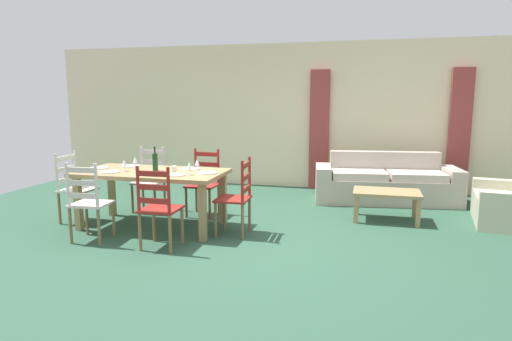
% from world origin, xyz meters
% --- Properties ---
extents(ground_plane, '(9.60, 9.60, 0.02)m').
position_xyz_m(ground_plane, '(0.00, 0.00, -0.01)').
color(ground_plane, '#2C503C').
extents(wall_far, '(9.60, 0.16, 2.70)m').
position_xyz_m(wall_far, '(0.00, 3.30, 1.35)').
color(wall_far, beige).
rests_on(wall_far, ground_plane).
extents(curtain_panel_left, '(0.35, 0.08, 2.20)m').
position_xyz_m(curtain_panel_left, '(0.60, 3.16, 1.10)').
color(curtain_panel_left, '#953A36').
rests_on(curtain_panel_left, ground_plane).
extents(curtain_panel_right, '(0.35, 0.08, 2.20)m').
position_xyz_m(curtain_panel_right, '(3.00, 3.16, 1.10)').
color(curtain_panel_right, '#953A36').
rests_on(curtain_panel_right, ground_plane).
extents(dining_table, '(1.90, 0.96, 0.75)m').
position_xyz_m(dining_table, '(-1.23, 0.12, 0.66)').
color(dining_table, '#A08254').
rests_on(dining_table, ground_plane).
extents(dining_chair_near_left, '(0.45, 0.43, 0.96)m').
position_xyz_m(dining_chair_near_left, '(-1.66, -0.61, 0.48)').
color(dining_chair_near_left, beige).
rests_on(dining_chair_near_left, ground_plane).
extents(dining_chair_near_right, '(0.43, 0.41, 0.96)m').
position_xyz_m(dining_chair_near_right, '(-0.75, -0.64, 0.48)').
color(dining_chair_near_right, maroon).
rests_on(dining_chair_near_right, ground_plane).
extents(dining_chair_far_left, '(0.43, 0.41, 0.96)m').
position_xyz_m(dining_chair_far_left, '(-1.68, 0.90, 0.48)').
color(dining_chair_far_left, beige).
rests_on(dining_chair_far_left, ground_plane).
extents(dining_chair_far_right, '(0.44, 0.42, 0.96)m').
position_xyz_m(dining_chair_far_right, '(-0.79, 0.86, 0.48)').
color(dining_chair_far_right, maroon).
rests_on(dining_chair_far_right, ground_plane).
extents(dining_chair_head_west, '(0.42, 0.44, 0.96)m').
position_xyz_m(dining_chair_head_west, '(-2.38, 0.09, 0.48)').
color(dining_chair_head_west, silver).
rests_on(dining_chair_head_west, ground_plane).
extents(dining_chair_head_east, '(0.41, 0.43, 0.96)m').
position_xyz_m(dining_chair_head_east, '(-0.06, 0.10, 0.48)').
color(dining_chair_head_east, maroon).
rests_on(dining_chair_head_east, ground_plane).
extents(dinner_plate_near_left, '(0.24, 0.24, 0.02)m').
position_xyz_m(dinner_plate_near_left, '(-1.68, -0.13, 0.76)').
color(dinner_plate_near_left, white).
rests_on(dinner_plate_near_left, dining_table).
extents(fork_near_left, '(0.02, 0.17, 0.01)m').
position_xyz_m(fork_near_left, '(-1.83, -0.13, 0.75)').
color(fork_near_left, silver).
rests_on(fork_near_left, dining_table).
extents(dinner_plate_near_right, '(0.24, 0.24, 0.02)m').
position_xyz_m(dinner_plate_near_right, '(-0.78, -0.13, 0.76)').
color(dinner_plate_near_right, white).
rests_on(dinner_plate_near_right, dining_table).
extents(fork_near_right, '(0.03, 0.17, 0.01)m').
position_xyz_m(fork_near_right, '(-0.93, -0.13, 0.75)').
color(fork_near_right, silver).
rests_on(fork_near_right, dining_table).
extents(dinner_plate_far_left, '(0.24, 0.24, 0.02)m').
position_xyz_m(dinner_plate_far_left, '(-1.68, 0.37, 0.76)').
color(dinner_plate_far_left, white).
rests_on(dinner_plate_far_left, dining_table).
extents(fork_far_left, '(0.03, 0.17, 0.01)m').
position_xyz_m(fork_far_left, '(-1.83, 0.37, 0.75)').
color(fork_far_left, silver).
rests_on(fork_far_left, dining_table).
extents(dinner_plate_far_right, '(0.24, 0.24, 0.02)m').
position_xyz_m(dinner_plate_far_right, '(-0.78, 0.37, 0.76)').
color(dinner_plate_far_right, white).
rests_on(dinner_plate_far_right, dining_table).
extents(fork_far_right, '(0.02, 0.17, 0.01)m').
position_xyz_m(fork_far_right, '(-0.93, 0.37, 0.75)').
color(fork_far_right, silver).
rests_on(fork_far_right, dining_table).
extents(dinner_plate_head_west, '(0.24, 0.24, 0.02)m').
position_xyz_m(dinner_plate_head_west, '(-2.01, 0.12, 0.76)').
color(dinner_plate_head_west, white).
rests_on(dinner_plate_head_west, dining_table).
extents(fork_head_west, '(0.03, 0.17, 0.01)m').
position_xyz_m(fork_head_west, '(-2.16, 0.12, 0.75)').
color(fork_head_west, silver).
rests_on(fork_head_west, dining_table).
extents(dinner_plate_head_east, '(0.24, 0.24, 0.02)m').
position_xyz_m(dinner_plate_head_east, '(-0.45, 0.12, 0.76)').
color(dinner_plate_head_east, white).
rests_on(dinner_plate_head_east, dining_table).
extents(fork_head_east, '(0.02, 0.17, 0.01)m').
position_xyz_m(fork_head_east, '(-0.60, 0.12, 0.75)').
color(fork_head_east, silver).
rests_on(fork_head_east, dining_table).
extents(wine_bottle, '(0.07, 0.07, 0.32)m').
position_xyz_m(wine_bottle, '(-1.19, 0.17, 0.87)').
color(wine_bottle, '#143819').
rests_on(wine_bottle, dining_table).
extents(wine_glass_near_left, '(0.06, 0.06, 0.16)m').
position_xyz_m(wine_glass_near_left, '(-1.54, -0.01, 0.86)').
color(wine_glass_near_left, white).
rests_on(wine_glass_near_left, dining_table).
extents(wine_glass_near_right, '(0.06, 0.06, 0.16)m').
position_xyz_m(wine_glass_near_right, '(-0.63, -0.03, 0.86)').
color(wine_glass_near_right, white).
rests_on(wine_glass_near_right, dining_table).
extents(wine_glass_far_left, '(0.06, 0.06, 0.16)m').
position_xyz_m(wine_glass_far_left, '(-1.54, 0.26, 0.86)').
color(wine_glass_far_left, white).
rests_on(wine_glass_far_left, dining_table).
extents(wine_glass_far_right, '(0.06, 0.06, 0.16)m').
position_xyz_m(wine_glass_far_right, '(-0.64, 0.26, 0.86)').
color(wine_glass_far_right, white).
rests_on(wine_glass_far_right, dining_table).
extents(coffee_cup_primary, '(0.07, 0.07, 0.09)m').
position_xyz_m(coffee_cup_primary, '(-0.88, 0.06, 0.80)').
color(coffee_cup_primary, beige).
rests_on(coffee_cup_primary, dining_table).
extents(couch, '(2.36, 1.09, 0.80)m').
position_xyz_m(couch, '(1.79, 2.42, 0.29)').
color(couch, '#B2A596').
rests_on(couch, ground_plane).
extents(coffee_table, '(0.90, 0.56, 0.42)m').
position_xyz_m(coffee_table, '(1.77, 1.21, 0.36)').
color(coffee_table, '#A08254').
rests_on(coffee_table, ground_plane).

